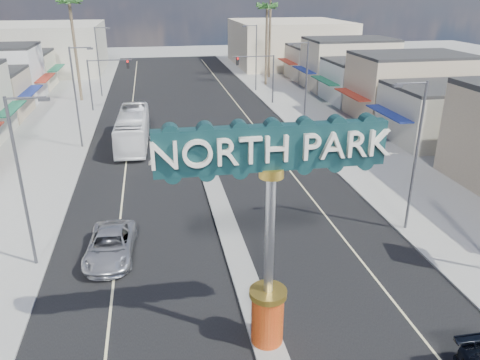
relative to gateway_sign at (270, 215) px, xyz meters
name	(u,v)px	position (x,y,z in m)	size (l,w,h in m)	color
ground	(197,141)	(0.00, 28.02, -5.93)	(160.00, 160.00, 0.00)	gray
road	(197,141)	(0.00, 28.02, -5.92)	(20.00, 120.00, 0.01)	black
median_island	(223,214)	(0.00, 12.02, -5.85)	(1.30, 30.00, 0.16)	gray
sidewalk_left	(43,149)	(-14.00, 28.02, -5.87)	(8.00, 120.00, 0.12)	gray
sidewalk_right	(336,133)	(14.00, 28.02, -5.87)	(8.00, 120.00, 0.12)	gray
storefront_row_right	(374,78)	(24.00, 41.02, -2.93)	(12.00, 42.00, 6.00)	#B7B29E
backdrop_far_left	(42,48)	(-22.00, 73.02, -1.93)	(20.00, 20.00, 8.00)	#B7B29E
backdrop_far_right	(289,43)	(22.00, 73.02, -1.93)	(20.00, 20.00, 8.00)	beige
gateway_sign	(270,215)	(0.00, 0.00, 0.00)	(8.20, 1.50, 9.15)	red
traffic_signal_left	(105,75)	(-9.18, 42.02, -1.65)	(5.09, 0.45, 6.00)	#47474C
traffic_signal_right	(259,70)	(9.18, 42.02, -1.65)	(5.09, 0.45, 6.00)	#47474C
streetlight_l_near	(23,176)	(-10.43, 8.02, -0.86)	(2.03, 0.22, 9.00)	#47474C
streetlight_l_mid	(77,93)	(-10.43, 28.02, -0.86)	(2.03, 0.22, 9.00)	#47474C
streetlight_l_far	(99,58)	(-10.43, 50.02, -0.86)	(2.03, 0.22, 9.00)	#47474C
streetlight_r_near	(414,151)	(10.43, 8.02, -0.86)	(2.03, 0.22, 9.00)	#47474C
streetlight_r_mid	(304,84)	(10.43, 28.02, -0.86)	(2.03, 0.22, 9.00)	#47474C
streetlight_r_far	(255,55)	(10.43, 50.02, -0.86)	(2.03, 0.22, 9.00)	#47474C
palm_left_far	(70,7)	(-13.00, 48.02, 5.57)	(2.60, 2.60, 13.10)	brown
palm_right_mid	(267,11)	(13.00, 54.02, 4.67)	(2.60, 2.60, 12.10)	brown
suv_left	(110,245)	(-6.73, 8.09, -5.19)	(2.43, 5.28, 1.47)	#B5B6BA
car_parked_right	(300,145)	(8.40, 22.34, -5.04)	(1.88, 5.39, 1.78)	white
city_bus	(133,128)	(-5.94, 28.16, -4.39)	(2.59, 11.05, 3.08)	white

